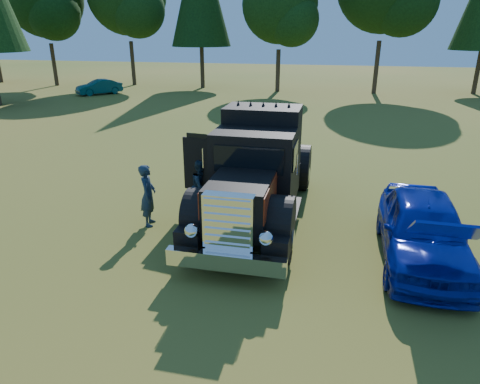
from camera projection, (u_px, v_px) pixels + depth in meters
name	position (u px, v px, depth m)	size (l,w,h in m)	color
ground	(269.00, 281.00, 9.00)	(120.00, 120.00, 0.00)	#3B5619
diamond_t_truck	(256.00, 176.00, 11.45)	(3.37, 7.16, 3.00)	black
hotrod_coupe	(423.00, 229.00, 9.58)	(1.89, 4.51, 1.89)	#0840AF
spectator_near	(148.00, 195.00, 11.34)	(0.62, 0.40, 1.69)	#1E2E46
spectator_far	(202.00, 187.00, 12.11)	(0.77, 0.60, 1.58)	#1F2149
distant_teal_car	(99.00, 87.00, 34.72)	(1.25, 3.57, 1.18)	#093237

